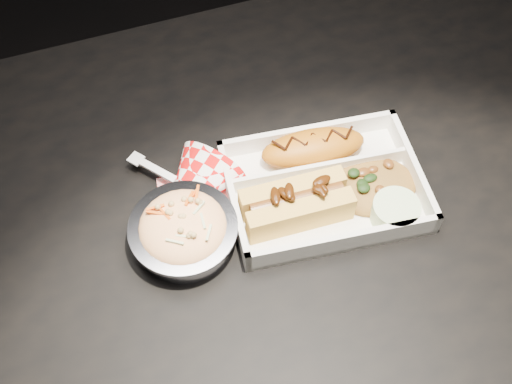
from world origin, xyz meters
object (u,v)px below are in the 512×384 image
Objects in this scene: dining_table at (299,236)px; napkin_fork at (191,190)px; food_tray at (323,189)px; foil_coleslaw_cup at (183,230)px; fried_pastry at (313,148)px; hotdog at (296,203)px.

napkin_fork is (-0.13, 0.06, 0.11)m from dining_table.
foil_coleslaw_cup reaches higher than food_tray.
foil_coleslaw_cup is (-0.19, -0.01, 0.02)m from food_tray.
food_tray is 0.19m from foil_coleslaw_cup.
hotdog is at bearing -125.49° from fried_pastry.
foil_coleslaw_cup is (-0.20, -0.06, 0.00)m from fried_pastry.
dining_table is 7.66× the size of napkin_fork.
hotdog is 0.14m from napkin_fork.
food_tray is 1.72× the size of napkin_fork.
food_tray is 0.17m from napkin_fork.
napkin_fork is at bearing 169.31° from food_tray.
foil_coleslaw_cup is (-0.14, 0.01, -0.00)m from hotdog.
hotdog is at bearing 19.77° from napkin_fork.
fried_pastry is 0.17m from napkin_fork.
foil_coleslaw_cup reaches higher than dining_table.
fried_pastry is 0.91× the size of napkin_fork.
hotdog is at bearing -135.55° from dining_table.
fried_pastry reaches higher than dining_table.
food_tray is at bearing 34.31° from napkin_fork.
napkin_fork is (-0.12, 0.07, -0.02)m from hotdog.
food_tray is at bearing 27.08° from hotdog.
dining_table is at bearing 29.10° from napkin_fork.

